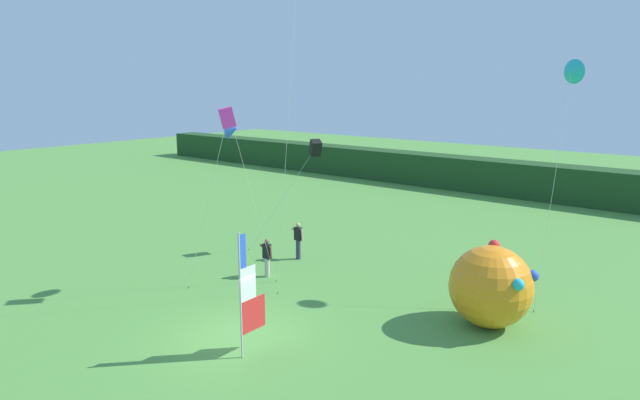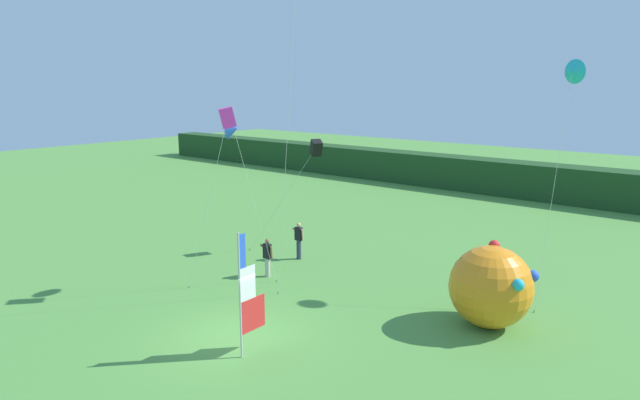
{
  "view_description": "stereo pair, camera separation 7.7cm",
  "coord_description": "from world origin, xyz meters",
  "px_view_note": "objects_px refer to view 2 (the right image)",
  "views": [
    {
      "loc": [
        12.52,
        -11.26,
        8.07
      ],
      "look_at": [
        0.94,
        3.05,
        4.18
      ],
      "focal_mm": 30.85,
      "sensor_mm": 36.0,
      "label": 1
    },
    {
      "loc": [
        12.58,
        -11.21,
        8.07
      ],
      "look_at": [
        0.94,
        3.05,
        4.18
      ],
      "focal_mm": 30.85,
      "sensor_mm": 36.0,
      "label": 2
    }
  ],
  "objects_px": {
    "kite_cyan_delta_0": "(572,72)",
    "kite_magenta_box_3": "(227,118)",
    "inflatable_balloon": "(491,287)",
    "kite_blue_delta_4": "(234,128)",
    "banner_flag": "(247,296)",
    "kite_black_box_1": "(316,148)",
    "person_mid_field": "(267,257)",
    "person_near_banner": "(299,240)"
  },
  "relations": [
    {
      "from": "banner_flag",
      "to": "person_mid_field",
      "type": "bearing_deg",
      "value": 129.75
    },
    {
      "from": "person_near_banner",
      "to": "person_mid_field",
      "type": "relative_size",
      "value": 1.05
    },
    {
      "from": "inflatable_balloon",
      "to": "kite_cyan_delta_0",
      "type": "height_order",
      "value": "kite_cyan_delta_0"
    },
    {
      "from": "kite_magenta_box_3",
      "to": "person_near_banner",
      "type": "bearing_deg",
      "value": 98.5
    },
    {
      "from": "person_near_banner",
      "to": "banner_flag",
      "type": "bearing_deg",
      "value": -58.01
    },
    {
      "from": "kite_black_box_1",
      "to": "person_near_banner",
      "type": "bearing_deg",
      "value": -79.83
    },
    {
      "from": "kite_cyan_delta_0",
      "to": "kite_magenta_box_3",
      "type": "relative_size",
      "value": 1.24
    },
    {
      "from": "banner_flag",
      "to": "kite_blue_delta_4",
      "type": "distance_m",
      "value": 7.52
    },
    {
      "from": "banner_flag",
      "to": "kite_magenta_box_3",
      "type": "height_order",
      "value": "kite_magenta_box_3"
    },
    {
      "from": "person_mid_field",
      "to": "inflatable_balloon",
      "type": "distance_m",
      "value": 9.37
    },
    {
      "from": "kite_cyan_delta_0",
      "to": "kite_blue_delta_4",
      "type": "relative_size",
      "value": 1.3
    },
    {
      "from": "kite_cyan_delta_0",
      "to": "banner_flag",
      "type": "bearing_deg",
      "value": -116.73
    },
    {
      "from": "banner_flag",
      "to": "kite_black_box_1",
      "type": "height_order",
      "value": "kite_black_box_1"
    },
    {
      "from": "kite_blue_delta_4",
      "to": "banner_flag",
      "type": "bearing_deg",
      "value": -39.49
    },
    {
      "from": "kite_magenta_box_3",
      "to": "kite_blue_delta_4",
      "type": "height_order",
      "value": "kite_magenta_box_3"
    },
    {
      "from": "kite_black_box_1",
      "to": "kite_cyan_delta_0",
      "type": "bearing_deg",
      "value": 8.14
    },
    {
      "from": "inflatable_balloon",
      "to": "kite_blue_delta_4",
      "type": "relative_size",
      "value": 0.42
    },
    {
      "from": "banner_flag",
      "to": "kite_cyan_delta_0",
      "type": "xyz_separation_m",
      "value": [
        5.59,
        11.11,
        6.61
      ]
    },
    {
      "from": "person_mid_field",
      "to": "kite_magenta_box_3",
      "type": "relative_size",
      "value": 0.23
    },
    {
      "from": "person_mid_field",
      "to": "kite_cyan_delta_0",
      "type": "height_order",
      "value": "kite_cyan_delta_0"
    },
    {
      "from": "kite_cyan_delta_0",
      "to": "kite_blue_delta_4",
      "type": "xyz_separation_m",
      "value": [
        -10.23,
        -7.29,
        -2.08
      ]
    },
    {
      "from": "person_near_banner",
      "to": "kite_magenta_box_3",
      "type": "bearing_deg",
      "value": -81.5
    },
    {
      "from": "kite_magenta_box_3",
      "to": "kite_cyan_delta_0",
      "type": "bearing_deg",
      "value": 38.84
    },
    {
      "from": "banner_flag",
      "to": "person_mid_field",
      "type": "relative_size",
      "value": 2.34
    },
    {
      "from": "kite_magenta_box_3",
      "to": "kite_blue_delta_4",
      "type": "bearing_deg",
      "value": 121.22
    },
    {
      "from": "person_near_banner",
      "to": "kite_cyan_delta_0",
      "type": "relative_size",
      "value": 0.2
    },
    {
      "from": "person_mid_field",
      "to": "kite_black_box_1",
      "type": "relative_size",
      "value": 0.3
    },
    {
      "from": "person_mid_field",
      "to": "kite_cyan_delta_0",
      "type": "bearing_deg",
      "value": 30.2
    },
    {
      "from": "inflatable_balloon",
      "to": "kite_cyan_delta_0",
      "type": "xyz_separation_m",
      "value": [
        0.73,
        4.55,
        7.08
      ]
    },
    {
      "from": "inflatable_balloon",
      "to": "person_near_banner",
      "type": "bearing_deg",
      "value": 172.0
    },
    {
      "from": "kite_black_box_1",
      "to": "person_mid_field",
      "type": "bearing_deg",
      "value": -78.75
    },
    {
      "from": "kite_blue_delta_4",
      "to": "person_mid_field",
      "type": "bearing_deg",
      "value": 81.05
    },
    {
      "from": "inflatable_balloon",
      "to": "kite_cyan_delta_0",
      "type": "bearing_deg",
      "value": 80.91
    },
    {
      "from": "inflatable_balloon",
      "to": "banner_flag",
      "type": "bearing_deg",
      "value": -126.58
    },
    {
      "from": "person_near_banner",
      "to": "inflatable_balloon",
      "type": "distance_m",
      "value": 9.93
    },
    {
      "from": "banner_flag",
      "to": "kite_cyan_delta_0",
      "type": "relative_size",
      "value": 0.44
    },
    {
      "from": "inflatable_balloon",
      "to": "kite_blue_delta_4",
      "type": "distance_m",
      "value": 11.08
    },
    {
      "from": "person_near_banner",
      "to": "kite_magenta_box_3",
      "type": "height_order",
      "value": "kite_magenta_box_3"
    },
    {
      "from": "person_near_banner",
      "to": "person_mid_field",
      "type": "bearing_deg",
      "value": -78.09
    },
    {
      "from": "kite_blue_delta_4",
      "to": "inflatable_balloon",
      "type": "bearing_deg",
      "value": 16.1
    },
    {
      "from": "kite_cyan_delta_0",
      "to": "inflatable_balloon",
      "type": "bearing_deg",
      "value": -99.09
    },
    {
      "from": "banner_flag",
      "to": "kite_black_box_1",
      "type": "relative_size",
      "value": 0.71
    }
  ]
}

